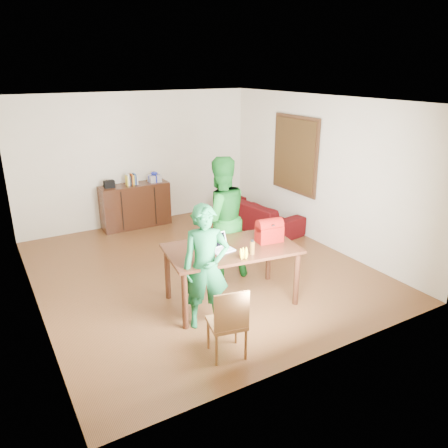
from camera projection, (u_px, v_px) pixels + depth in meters
room at (195, 191)px, 6.88m from camera, size 5.20×5.70×2.90m
table at (231, 254)px, 5.99m from camera, size 1.90×1.24×0.83m
chair at (227, 335)px, 4.99m from camera, size 0.47×0.46×0.89m
person_near at (206, 267)px, 5.40m from camera, size 0.69×0.57×1.62m
person_far at (220, 218)px, 6.69m from camera, size 1.01×0.83×1.92m
laptop at (223, 248)px, 5.83m from camera, size 0.31×0.23×0.21m
bananas at (244, 257)px, 5.59m from camera, size 0.17×0.12×0.06m
bottle at (252, 247)px, 5.71m from camera, size 0.09×0.09×0.20m
red_bag at (269, 233)px, 6.11m from camera, size 0.39×0.26×0.27m
sofa at (257, 214)px, 9.01m from camera, size 1.07×2.08×0.58m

